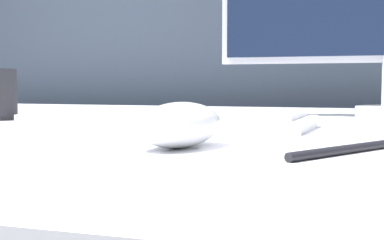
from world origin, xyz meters
TOP-DOWN VIEW (x-y plane):
  - partition_panel at (0.00, 0.72)m, footprint 5.00×0.03m
  - computer_mouse_near at (-0.01, -0.30)m, footprint 0.08×0.13m
  - keyboard at (-0.11, -0.07)m, footprint 0.41×0.17m
  - pen at (0.14, -0.30)m, footprint 0.09×0.14m

SIDE VIEW (x-z plane):
  - partition_panel at x=0.00m, z-range 0.00..1.22m
  - pen at x=0.14m, z-range 0.76..0.77m
  - keyboard at x=-0.11m, z-range 0.76..0.79m
  - computer_mouse_near at x=-0.01m, z-range 0.76..0.81m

